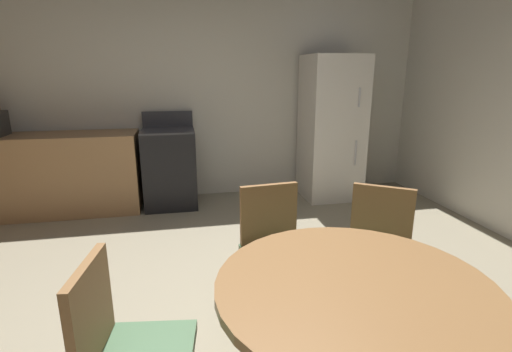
{
  "coord_description": "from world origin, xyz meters",
  "views": [
    {
      "loc": [
        -0.26,
        -2.02,
        1.56
      ],
      "look_at": [
        0.32,
        0.8,
        0.77
      ],
      "focal_mm": 26.6,
      "sensor_mm": 36.0,
      "label": 1
    }
  ],
  "objects_px": {
    "oven_range": "(170,167)",
    "chair_west": "(125,348)",
    "dining_table": "(352,319)",
    "chair_northeast": "(377,248)",
    "chair_north": "(274,245)",
    "refrigerator": "(331,128)"
  },
  "relations": [
    {
      "from": "oven_range",
      "to": "chair_north",
      "type": "distance_m",
      "value": 2.45
    },
    {
      "from": "oven_range",
      "to": "chair_west",
      "type": "relative_size",
      "value": 1.26
    },
    {
      "from": "chair_north",
      "to": "chair_northeast",
      "type": "xyz_separation_m",
      "value": [
        0.62,
        -0.16,
        0.0
      ]
    },
    {
      "from": "oven_range",
      "to": "chair_northeast",
      "type": "bearing_deg",
      "value": -62.62
    },
    {
      "from": "oven_range",
      "to": "chair_west",
      "type": "bearing_deg",
      "value": -92.35
    },
    {
      "from": "oven_range",
      "to": "chair_north",
      "type": "relative_size",
      "value": 1.26
    },
    {
      "from": "oven_range",
      "to": "chair_north",
      "type": "xyz_separation_m",
      "value": [
        0.68,
        -2.35,
        0.03
      ]
    },
    {
      "from": "oven_range",
      "to": "chair_northeast",
      "type": "xyz_separation_m",
      "value": [
        1.3,
        -2.52,
        0.03
      ]
    },
    {
      "from": "dining_table",
      "to": "chair_northeast",
      "type": "height_order",
      "value": "chair_northeast"
    },
    {
      "from": "chair_north",
      "to": "chair_northeast",
      "type": "distance_m",
      "value": 0.64
    },
    {
      "from": "oven_range",
      "to": "dining_table",
      "type": "distance_m",
      "value": 3.35
    },
    {
      "from": "refrigerator",
      "to": "chair_west",
      "type": "bearing_deg",
      "value": -124.58
    },
    {
      "from": "chair_north",
      "to": "chair_northeast",
      "type": "relative_size",
      "value": 1.0
    },
    {
      "from": "oven_range",
      "to": "dining_table",
      "type": "height_order",
      "value": "oven_range"
    },
    {
      "from": "dining_table",
      "to": "chair_north",
      "type": "relative_size",
      "value": 1.27
    },
    {
      "from": "refrigerator",
      "to": "chair_west",
      "type": "relative_size",
      "value": 2.02
    },
    {
      "from": "refrigerator",
      "to": "chair_north",
      "type": "height_order",
      "value": "refrigerator"
    },
    {
      "from": "oven_range",
      "to": "refrigerator",
      "type": "height_order",
      "value": "refrigerator"
    },
    {
      "from": "oven_range",
      "to": "chair_west",
      "type": "distance_m",
      "value": 3.14
    },
    {
      "from": "refrigerator",
      "to": "chair_northeast",
      "type": "height_order",
      "value": "refrigerator"
    },
    {
      "from": "dining_table",
      "to": "chair_west",
      "type": "height_order",
      "value": "chair_west"
    },
    {
      "from": "oven_range",
      "to": "chair_northeast",
      "type": "distance_m",
      "value": 2.84
    }
  ]
}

